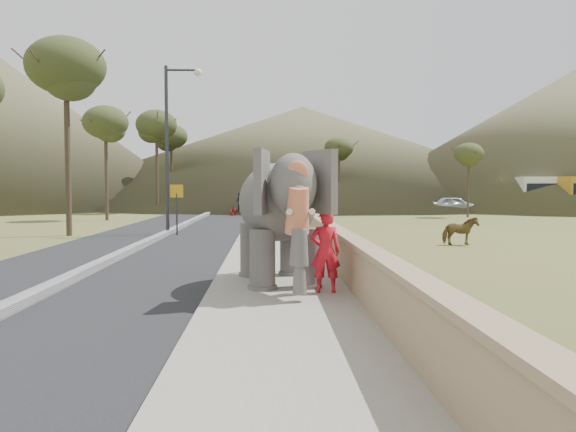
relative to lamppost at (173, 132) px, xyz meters
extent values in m
plane|color=olive|center=(4.69, -13.63, -4.87)|extent=(160.00, 160.00, 0.00)
cube|color=black|center=(-0.31, -3.63, -4.86)|extent=(7.00, 120.00, 0.03)
cube|color=black|center=(-0.31, -3.63, -4.76)|extent=(0.35, 120.00, 0.22)
cube|color=#9E9687|center=(4.69, -3.63, -4.80)|extent=(3.00, 120.00, 0.15)
cube|color=tan|center=(6.34, -3.63, -4.32)|extent=(0.30, 120.00, 1.10)
cylinder|color=#303136|center=(-0.31, 0.00, -0.87)|extent=(0.16, 0.16, 8.00)
cylinder|color=#303136|center=(0.49, 0.00, 2.93)|extent=(1.60, 0.10, 0.10)
sphere|color=#FFF2CC|center=(1.19, 0.00, 2.83)|extent=(0.36, 0.36, 0.36)
cylinder|color=#2D2D33|center=(0.19, -0.39, -3.87)|extent=(0.08, 0.08, 2.00)
cube|color=gold|center=(0.19, -0.39, -2.77)|extent=(0.60, 0.05, 0.60)
imported|color=brown|center=(12.02, -5.24, -4.31)|extent=(1.36, 0.67, 1.13)
imported|color=#ADAFB4|center=(20.51, 20.35, -4.15)|extent=(4.35, 2.02, 1.44)
cone|color=brown|center=(40.69, 38.37, 3.13)|extent=(56.00, 56.00, 16.00)
cone|color=brown|center=(9.69, 56.37, 2.13)|extent=(80.00, 80.00, 14.00)
imported|color=red|center=(5.64, -15.54, -3.87)|extent=(0.62, 0.41, 1.70)
imported|color=maroon|center=(1.88, 16.62, -4.45)|extent=(0.96, 1.71, 0.85)
imported|color=black|center=(2.38, 16.62, -3.84)|extent=(0.89, 0.77, 1.57)
camera|label=1|loc=(4.45, -26.93, -2.53)|focal=35.00mm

